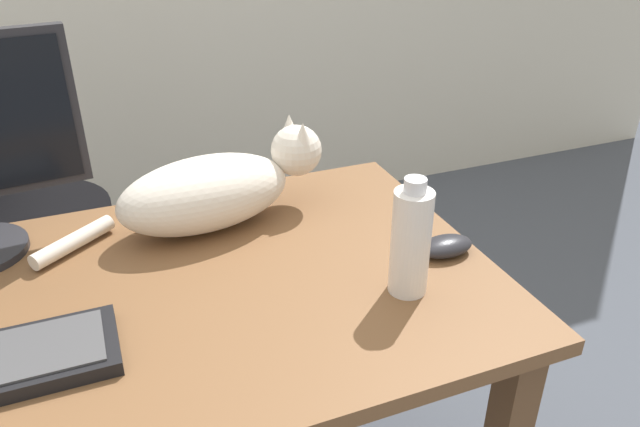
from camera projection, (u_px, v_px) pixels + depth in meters
desk at (130, 349)px, 1.10m from camera, size 1.33×0.75×0.71m
office_chair at (19, 252)px, 1.75m from camera, size 0.50×0.48×0.94m
cat at (213, 189)px, 1.25m from camera, size 0.61×0.23×0.20m
computer_mouse at (444, 246)px, 1.17m from camera, size 0.11×0.06×0.04m
water_bottle at (409, 241)px, 1.03m from camera, size 0.07×0.07×0.22m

